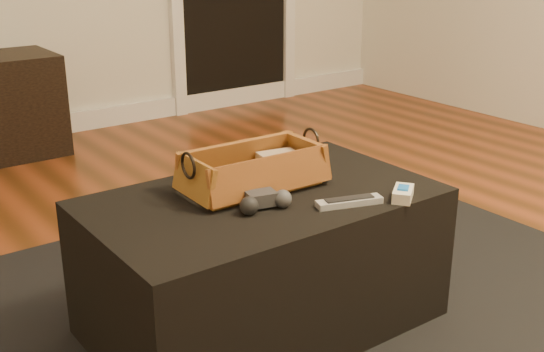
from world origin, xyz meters
TOP-DOWN VIEW (x-y plane):
  - floor at (0.00, 0.00)m, footprint 5.00×5.50m
  - baseboard at (0.00, 2.73)m, footprint 5.00×0.04m
  - area_rug at (-0.21, 0.23)m, footprint 2.60×2.00m
  - ottoman at (-0.21, 0.28)m, footprint 1.00×0.60m
  - tv_remote at (-0.22, 0.33)m, footprint 0.23×0.07m
  - cloth_bundle at (-0.08, 0.38)m, footprint 0.13×0.10m
  - wicker_basket at (-0.19, 0.35)m, footprint 0.44×0.23m
  - game_controller at (-0.26, 0.19)m, footprint 0.16×0.10m
  - silver_remote at (-0.05, 0.08)m, footprint 0.19×0.10m
  - cream_gadget at (0.10, 0.03)m, footprint 0.11×0.10m

SIDE VIEW (x-z plane):
  - floor at x=0.00m, z-range -0.01..0.00m
  - area_rug at x=-0.21m, z-range 0.00..0.01m
  - baseboard at x=0.00m, z-range 0.00..0.12m
  - ottoman at x=-0.21m, z-range 0.01..0.43m
  - silver_remote at x=-0.05m, z-range 0.43..0.45m
  - cream_gadget at x=0.10m, z-range 0.43..0.47m
  - game_controller at x=-0.26m, z-range 0.43..0.48m
  - tv_remote at x=-0.22m, z-range 0.45..0.47m
  - cloth_bundle at x=-0.08m, z-range 0.45..0.51m
  - wicker_basket at x=-0.19m, z-range 0.41..0.56m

